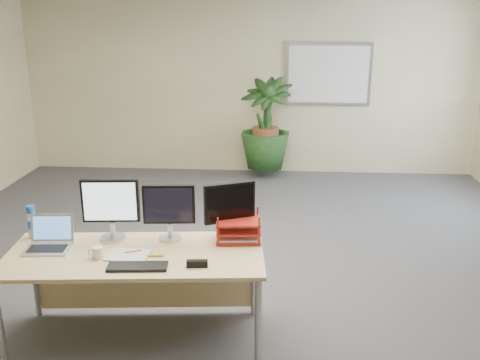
# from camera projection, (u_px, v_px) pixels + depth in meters

# --- Properties ---
(floor) EXTENTS (8.00, 8.00, 0.00)m
(floor) POSITION_uv_depth(u_px,v_px,m) (226.00, 293.00, 4.86)
(floor) COLOR #48484D
(floor) RESTS_ON ground
(back_wall) EXTENTS (7.00, 0.04, 2.70)m
(back_wall) POSITION_uv_depth(u_px,v_px,m) (249.00, 87.00, 8.27)
(back_wall) COLOR #C0B288
(back_wall) RESTS_ON floor
(whiteboard) EXTENTS (1.30, 0.04, 0.95)m
(whiteboard) POSITION_uv_depth(u_px,v_px,m) (328.00, 74.00, 8.09)
(whiteboard) COLOR #A0A0A4
(whiteboard) RESTS_ON back_wall
(desk) EXTENTS (1.97, 0.97, 0.73)m
(desk) POSITION_uv_depth(u_px,v_px,m) (138.00, 266.00, 4.11)
(desk) COLOR #D1BB7B
(desk) RESTS_ON floor
(floor_plant) EXTENTS (1.06, 1.06, 1.50)m
(floor_plant) POSITION_uv_depth(u_px,v_px,m) (266.00, 129.00, 8.10)
(floor_plant) COLOR #163312
(floor_plant) RESTS_ON floor
(monitor_left) EXTENTS (0.44, 0.20, 0.49)m
(monitor_left) POSITION_uv_depth(u_px,v_px,m) (111.00, 205.00, 4.13)
(monitor_left) COLOR #BCBBC0
(monitor_left) RESTS_ON desk
(monitor_right) EXTENTS (0.40, 0.18, 0.45)m
(monitor_right) POSITION_uv_depth(u_px,v_px,m) (169.00, 209.00, 4.13)
(monitor_right) COLOR #BCBBC0
(monitor_right) RESTS_ON desk
(monitor_dark) EXTENTS (0.39, 0.20, 0.46)m
(monitor_dark) POSITION_uv_depth(u_px,v_px,m) (230.00, 207.00, 4.15)
(monitor_dark) COLOR #BCBBC0
(monitor_dark) RESTS_ON desk
(laptop) EXTENTS (0.35, 0.31, 0.23)m
(laptop) POSITION_uv_depth(u_px,v_px,m) (50.00, 240.00, 4.05)
(laptop) COLOR #B5B5BA
(laptop) RESTS_ON desk
(keyboard) EXTENTS (0.43, 0.17, 0.02)m
(keyboard) POSITION_uv_depth(u_px,v_px,m) (138.00, 267.00, 3.73)
(keyboard) COLOR black
(keyboard) RESTS_ON desk
(coffee_mug) EXTENTS (0.11, 0.08, 0.09)m
(coffee_mug) POSITION_uv_depth(u_px,v_px,m) (97.00, 253.00, 3.87)
(coffee_mug) COLOR silver
(coffee_mug) RESTS_ON desk
(spiral_notebook) EXTENTS (0.32, 0.25, 0.01)m
(spiral_notebook) POSITION_uv_depth(u_px,v_px,m) (128.00, 255.00, 3.91)
(spiral_notebook) COLOR silver
(spiral_notebook) RESTS_ON desk
(orange_pen) EXTENTS (0.12, 0.06, 0.01)m
(orange_pen) POSITION_uv_depth(u_px,v_px,m) (133.00, 251.00, 3.95)
(orange_pen) COLOR #D65317
(orange_pen) RESTS_ON spiral_notebook
(yellow_highlighter) EXTENTS (0.13, 0.03, 0.02)m
(yellow_highlighter) POSITION_uv_depth(u_px,v_px,m) (155.00, 256.00, 3.90)
(yellow_highlighter) COLOR yellow
(yellow_highlighter) RESTS_ON desk
(water_bottle) EXTENTS (0.07, 0.07, 0.27)m
(water_bottle) POSITION_uv_depth(u_px,v_px,m) (32.00, 223.00, 4.20)
(water_bottle) COLOR silver
(water_bottle) RESTS_ON desk
(letter_tray) EXTENTS (0.36, 0.29, 0.16)m
(letter_tray) POSITION_uv_depth(u_px,v_px,m) (238.00, 231.00, 4.17)
(letter_tray) COLOR #A31E14
(letter_tray) RESTS_ON desk
(stapler) EXTENTS (0.15, 0.05, 0.05)m
(stapler) POSITION_uv_depth(u_px,v_px,m) (197.00, 264.00, 3.74)
(stapler) COLOR black
(stapler) RESTS_ON desk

